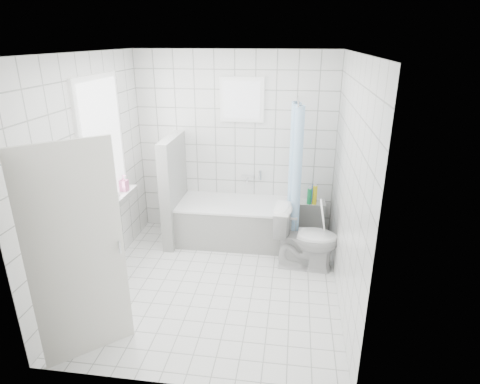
# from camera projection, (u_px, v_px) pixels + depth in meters

# --- Properties ---
(ground) EXTENTS (3.00, 3.00, 0.00)m
(ground) POSITION_uv_depth(u_px,v_px,m) (217.00, 284.00, 4.76)
(ground) COLOR white
(ground) RESTS_ON ground
(ceiling) EXTENTS (3.00, 3.00, 0.00)m
(ceiling) POSITION_uv_depth(u_px,v_px,m) (211.00, 53.00, 3.82)
(ceiling) COLOR white
(ceiling) RESTS_ON ground
(wall_back) EXTENTS (2.80, 0.02, 2.60)m
(wall_back) POSITION_uv_depth(u_px,v_px,m) (235.00, 146.00, 5.68)
(wall_back) COLOR white
(wall_back) RESTS_ON ground
(wall_front) EXTENTS (2.80, 0.02, 2.60)m
(wall_front) POSITION_uv_depth(u_px,v_px,m) (174.00, 249.00, 2.90)
(wall_front) COLOR white
(wall_front) RESTS_ON ground
(wall_left) EXTENTS (0.02, 3.00, 2.60)m
(wall_left) POSITION_uv_depth(u_px,v_px,m) (91.00, 175.00, 4.47)
(wall_left) COLOR white
(wall_left) RESTS_ON ground
(wall_right) EXTENTS (0.02, 3.00, 2.60)m
(wall_right) POSITION_uv_depth(u_px,v_px,m) (348.00, 187.00, 4.11)
(wall_right) COLOR white
(wall_right) RESTS_ON ground
(window_left) EXTENTS (0.01, 0.90, 1.40)m
(window_left) POSITION_uv_depth(u_px,v_px,m) (104.00, 143.00, 4.63)
(window_left) COLOR white
(window_left) RESTS_ON wall_left
(window_back) EXTENTS (0.50, 0.01, 0.50)m
(window_back) POSITION_uv_depth(u_px,v_px,m) (242.00, 100.00, 5.39)
(window_back) COLOR white
(window_back) RESTS_ON wall_back
(window_sill) EXTENTS (0.18, 1.02, 0.08)m
(window_sill) POSITION_uv_depth(u_px,v_px,m) (115.00, 202.00, 4.89)
(window_sill) COLOR white
(window_sill) RESTS_ON wall_left
(door) EXTENTS (0.62, 0.57, 2.00)m
(door) POSITION_uv_depth(u_px,v_px,m) (77.00, 256.00, 3.40)
(door) COLOR silver
(door) RESTS_ON ground
(bathtub) EXTENTS (1.65, 0.77, 0.58)m
(bathtub) POSITION_uv_depth(u_px,v_px,m) (238.00, 222.00, 5.68)
(bathtub) COLOR white
(bathtub) RESTS_ON ground
(partition_wall) EXTENTS (0.15, 0.85, 1.50)m
(partition_wall) POSITION_uv_depth(u_px,v_px,m) (174.00, 190.00, 5.58)
(partition_wall) COLOR white
(partition_wall) RESTS_ON ground
(tiled_ledge) EXTENTS (0.40, 0.24, 0.55)m
(tiled_ledge) POSITION_uv_depth(u_px,v_px,m) (310.00, 220.00, 5.79)
(tiled_ledge) COLOR white
(tiled_ledge) RESTS_ON ground
(toilet) EXTENTS (0.82, 0.51, 0.81)m
(toilet) POSITION_uv_depth(u_px,v_px,m) (306.00, 238.00, 4.99)
(toilet) COLOR white
(toilet) RESTS_ON ground
(curtain_rod) EXTENTS (0.02, 0.80, 0.02)m
(curtain_rod) POSITION_uv_depth(u_px,v_px,m) (298.00, 101.00, 4.95)
(curtain_rod) COLOR silver
(curtain_rod) RESTS_ON wall_back
(shower_curtain) EXTENTS (0.14, 0.48, 1.78)m
(shower_curtain) POSITION_uv_depth(u_px,v_px,m) (295.00, 174.00, 5.15)
(shower_curtain) COLOR #4B9BDD
(shower_curtain) RESTS_ON curtain_rod
(tub_faucet) EXTENTS (0.18, 0.06, 0.06)m
(tub_faucet) POSITION_uv_depth(u_px,v_px,m) (248.00, 177.00, 5.78)
(tub_faucet) COLOR silver
(tub_faucet) RESTS_ON wall_back
(sill_bottles) EXTENTS (0.16, 0.77, 0.29)m
(sill_bottles) POSITION_uv_depth(u_px,v_px,m) (110.00, 194.00, 4.73)
(sill_bottles) COLOR #33E8E1
(sill_bottles) RESTS_ON window_sill
(ledge_bottles) EXTENTS (0.14, 0.16, 0.27)m
(ledge_bottles) POSITION_uv_depth(u_px,v_px,m) (313.00, 195.00, 5.61)
(ledge_bottles) COLOR yellow
(ledge_bottles) RESTS_ON tiled_ledge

